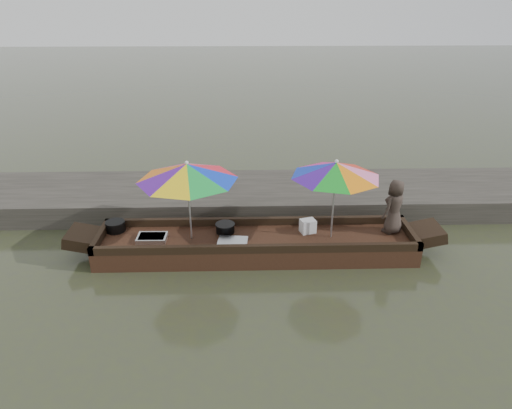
{
  "coord_description": "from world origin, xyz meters",
  "views": [
    {
      "loc": [
        -0.21,
        -7.62,
        4.54
      ],
      "look_at": [
        0.0,
        0.1,
        1.0
      ],
      "focal_mm": 32.0,
      "sensor_mm": 36.0,
      "label": 1
    }
  ],
  "objects_px": {
    "tray_scallop": "(233,242)",
    "charcoal_grill": "(225,228)",
    "umbrella_bow": "(189,201)",
    "umbrella_stern": "(334,200)",
    "supply_bag": "(308,226)",
    "vendor": "(394,207)",
    "tray_crayfish": "(152,238)",
    "boat_hull": "(256,246)",
    "cooking_pot": "(115,226)"
  },
  "relations": [
    {
      "from": "charcoal_grill",
      "to": "vendor",
      "type": "relative_size",
      "value": 0.33
    },
    {
      "from": "cooking_pot",
      "to": "umbrella_stern",
      "type": "xyz_separation_m",
      "value": [
        4.17,
        -0.36,
        0.68
      ]
    },
    {
      "from": "vendor",
      "to": "umbrella_stern",
      "type": "distance_m",
      "value": 1.25
    },
    {
      "from": "tray_crayfish",
      "to": "tray_scallop",
      "type": "xyz_separation_m",
      "value": [
        1.52,
        -0.16,
        -0.01
      ]
    },
    {
      "from": "boat_hull",
      "to": "umbrella_stern",
      "type": "bearing_deg",
      "value": 0.0
    },
    {
      "from": "tray_scallop",
      "to": "umbrella_bow",
      "type": "xyz_separation_m",
      "value": [
        -0.78,
        0.2,
        0.74
      ]
    },
    {
      "from": "tray_scallop",
      "to": "supply_bag",
      "type": "height_order",
      "value": "supply_bag"
    },
    {
      "from": "supply_bag",
      "to": "umbrella_stern",
      "type": "xyz_separation_m",
      "value": [
        0.42,
        -0.2,
        0.65
      ]
    },
    {
      "from": "tray_scallop",
      "to": "vendor",
      "type": "distance_m",
      "value": 3.15
    },
    {
      "from": "vendor",
      "to": "umbrella_stern",
      "type": "height_order",
      "value": "umbrella_stern"
    },
    {
      "from": "umbrella_bow",
      "to": "tray_scallop",
      "type": "bearing_deg",
      "value": -14.43
    },
    {
      "from": "charcoal_grill",
      "to": "umbrella_bow",
      "type": "xyz_separation_m",
      "value": [
        -0.63,
        -0.24,
        0.69
      ]
    },
    {
      "from": "umbrella_bow",
      "to": "vendor",
      "type": "bearing_deg",
      "value": 2.55
    },
    {
      "from": "boat_hull",
      "to": "cooking_pot",
      "type": "height_order",
      "value": "cooking_pot"
    },
    {
      "from": "boat_hull",
      "to": "vendor",
      "type": "height_order",
      "value": "vendor"
    },
    {
      "from": "boat_hull",
      "to": "tray_crayfish",
      "type": "bearing_deg",
      "value": -178.81
    },
    {
      "from": "charcoal_grill",
      "to": "supply_bag",
      "type": "xyz_separation_m",
      "value": [
        1.6,
        -0.04,
        0.05
      ]
    },
    {
      "from": "cooking_pot",
      "to": "tray_scallop",
      "type": "relative_size",
      "value": 0.69
    },
    {
      "from": "charcoal_grill",
      "to": "supply_bag",
      "type": "bearing_deg",
      "value": -1.29
    },
    {
      "from": "cooking_pot",
      "to": "umbrella_bow",
      "type": "distance_m",
      "value": 1.7
    },
    {
      "from": "supply_bag",
      "to": "umbrella_bow",
      "type": "distance_m",
      "value": 2.33
    },
    {
      "from": "tray_scallop",
      "to": "charcoal_grill",
      "type": "bearing_deg",
      "value": 109.1
    },
    {
      "from": "boat_hull",
      "to": "charcoal_grill",
      "type": "distance_m",
      "value": 0.69
    },
    {
      "from": "tray_crayfish",
      "to": "charcoal_grill",
      "type": "bearing_deg",
      "value": 11.57
    },
    {
      "from": "boat_hull",
      "to": "tray_crayfish",
      "type": "height_order",
      "value": "tray_crayfish"
    },
    {
      "from": "cooking_pot",
      "to": "tray_crayfish",
      "type": "relative_size",
      "value": 0.69
    },
    {
      "from": "charcoal_grill",
      "to": "vendor",
      "type": "distance_m",
      "value": 3.27
    },
    {
      "from": "supply_bag",
      "to": "vendor",
      "type": "bearing_deg",
      "value": -1.09
    },
    {
      "from": "vendor",
      "to": "umbrella_stern",
      "type": "xyz_separation_m",
      "value": [
        -1.21,
        -0.17,
        0.23
      ]
    },
    {
      "from": "boat_hull",
      "to": "umbrella_bow",
      "type": "xyz_separation_m",
      "value": [
        -1.23,
        0.0,
        0.95
      ]
    },
    {
      "from": "boat_hull",
      "to": "tray_scallop",
      "type": "bearing_deg",
      "value": -155.52
    },
    {
      "from": "cooking_pot",
      "to": "charcoal_grill",
      "type": "distance_m",
      "value": 2.15
    },
    {
      "from": "tray_scallop",
      "to": "tray_crayfish",
      "type": "bearing_deg",
      "value": 173.96
    },
    {
      "from": "umbrella_bow",
      "to": "umbrella_stern",
      "type": "height_order",
      "value": "same"
    },
    {
      "from": "vendor",
      "to": "umbrella_bow",
      "type": "relative_size",
      "value": 0.59
    },
    {
      "from": "tray_crayfish",
      "to": "umbrella_stern",
      "type": "height_order",
      "value": "umbrella_stern"
    },
    {
      "from": "supply_bag",
      "to": "umbrella_bow",
      "type": "height_order",
      "value": "umbrella_bow"
    },
    {
      "from": "boat_hull",
      "to": "tray_scallop",
      "type": "height_order",
      "value": "tray_scallop"
    },
    {
      "from": "cooking_pot",
      "to": "tray_crayfish",
      "type": "height_order",
      "value": "cooking_pot"
    },
    {
      "from": "boat_hull",
      "to": "tray_crayfish",
      "type": "xyz_separation_m",
      "value": [
        -1.96,
        -0.04,
        0.22
      ]
    },
    {
      "from": "tray_scallop",
      "to": "charcoal_grill",
      "type": "relative_size",
      "value": 1.54
    },
    {
      "from": "tray_scallop",
      "to": "vendor",
      "type": "height_order",
      "value": "vendor"
    },
    {
      "from": "boat_hull",
      "to": "umbrella_bow",
      "type": "relative_size",
      "value": 3.27
    },
    {
      "from": "charcoal_grill",
      "to": "umbrella_stern",
      "type": "bearing_deg",
      "value": -6.74
    },
    {
      "from": "umbrella_stern",
      "to": "vendor",
      "type": "bearing_deg",
      "value": 8.08
    },
    {
      "from": "cooking_pot",
      "to": "umbrella_bow",
      "type": "relative_size",
      "value": 0.21
    },
    {
      "from": "umbrella_bow",
      "to": "tray_crayfish",
      "type": "bearing_deg",
      "value": -176.84
    },
    {
      "from": "vendor",
      "to": "charcoal_grill",
      "type": "bearing_deg",
      "value": -38.93
    },
    {
      "from": "charcoal_grill",
      "to": "umbrella_stern",
      "type": "xyz_separation_m",
      "value": [
        2.03,
        -0.24,
        0.69
      ]
    },
    {
      "from": "tray_crayfish",
      "to": "supply_bag",
      "type": "distance_m",
      "value": 2.98
    }
  ]
}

